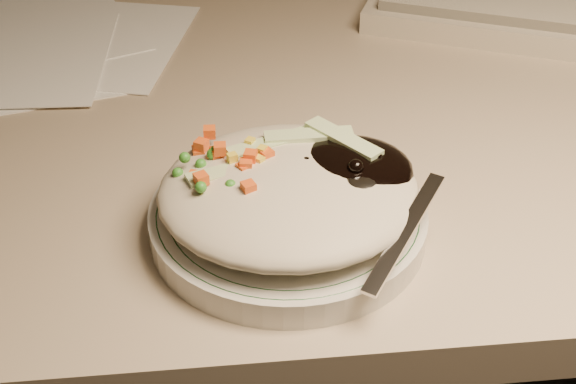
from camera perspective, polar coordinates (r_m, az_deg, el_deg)
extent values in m
cube|color=tan|center=(0.82, 4.47, 6.34)|extent=(1.40, 0.70, 0.04)
cylinder|color=silver|center=(0.61, 0.00, -1.98)|extent=(0.21, 0.21, 0.02)
torus|color=#144723|center=(0.60, 0.00, -1.23)|extent=(0.20, 0.20, 0.00)
torus|color=#144723|center=(0.60, 0.00, -1.23)|extent=(0.18, 0.18, 0.00)
ellipsoid|color=#C1B49C|center=(0.58, 0.05, 0.04)|extent=(0.19, 0.18, 0.04)
ellipsoid|color=black|center=(0.60, 4.20, 1.52)|extent=(0.10, 0.09, 0.03)
ellipsoid|color=orange|center=(0.60, -4.45, 1.06)|extent=(0.08, 0.08, 0.02)
sphere|color=black|center=(0.59, 1.31, 2.00)|extent=(0.01, 0.01, 0.01)
sphere|color=black|center=(0.60, 4.00, 2.49)|extent=(0.01, 0.01, 0.01)
sphere|color=black|center=(0.59, 6.29, 2.53)|extent=(0.01, 0.01, 0.01)
sphere|color=black|center=(0.61, 5.38, 2.74)|extent=(0.01, 0.01, 0.01)
sphere|color=black|center=(0.58, 4.84, 1.77)|extent=(0.01, 0.01, 0.01)
sphere|color=black|center=(0.59, 3.87, 2.09)|extent=(0.01, 0.01, 0.01)
sphere|color=black|center=(0.60, 4.76, 2.71)|extent=(0.01, 0.01, 0.01)
cube|color=#EA561A|center=(0.59, -4.86, 3.07)|extent=(0.01, 0.01, 0.01)
cube|color=#EA561A|center=(0.58, -3.21, 1.10)|extent=(0.01, 0.01, 0.01)
cube|color=#EA561A|center=(0.61, -6.18, 3.34)|extent=(0.01, 0.01, 0.01)
cube|color=#EA561A|center=(0.58, -2.68, 2.55)|extent=(0.01, 0.01, 0.01)
cube|color=#EA561A|center=(0.58, -2.99, 1.93)|extent=(0.01, 0.01, 0.01)
cube|color=#EA561A|center=(0.61, -6.33, 2.92)|extent=(0.01, 0.01, 0.01)
cube|color=#EA561A|center=(0.60, -5.08, 2.79)|extent=(0.01, 0.01, 0.01)
cube|color=#EA561A|center=(0.58, -3.16, 1.65)|extent=(0.01, 0.01, 0.01)
cube|color=#EA561A|center=(0.59, -1.54, 2.65)|extent=(0.01, 0.01, 0.01)
cube|color=#EA561A|center=(0.61, -5.60, 4.26)|extent=(0.01, 0.01, 0.01)
cube|color=#EA561A|center=(0.57, -6.20, 0.93)|extent=(0.01, 0.01, 0.01)
cube|color=#EA561A|center=(0.56, -2.83, 0.31)|extent=(0.01, 0.01, 0.01)
cube|color=#EA561A|center=(0.58, -6.64, 1.02)|extent=(0.01, 0.01, 0.01)
cube|color=#EA561A|center=(0.61, -6.26, 2.70)|extent=(0.01, 0.01, 0.01)
sphere|color=#388C28|center=(0.59, -3.08, 2.06)|extent=(0.01, 0.01, 0.01)
sphere|color=#388C28|center=(0.56, -6.22, 0.34)|extent=(0.01, 0.01, 0.01)
sphere|color=#388C28|center=(0.59, -6.22, 1.98)|extent=(0.01, 0.01, 0.01)
sphere|color=#388C28|center=(0.59, -7.36, 2.44)|extent=(0.01, 0.01, 0.01)
sphere|color=#388C28|center=(0.59, -3.39, 2.28)|extent=(0.01, 0.01, 0.01)
sphere|color=#388C28|center=(0.57, -2.54, 0.24)|extent=(0.01, 0.01, 0.01)
sphere|color=#388C28|center=(0.59, -4.51, 1.47)|extent=(0.01, 0.01, 0.01)
sphere|color=#388C28|center=(0.57, -5.11, 0.29)|extent=(0.01, 0.01, 0.01)
sphere|color=#388C28|center=(0.59, -7.85, 1.34)|extent=(0.01, 0.01, 0.01)
sphere|color=#388C28|center=(0.60, -5.21, 2.91)|extent=(0.01, 0.01, 0.01)
sphere|color=#388C28|center=(0.59, -5.42, 2.72)|extent=(0.01, 0.01, 0.01)
sphere|color=#388C28|center=(0.58, -6.14, 1.01)|extent=(0.01, 0.01, 0.01)
sphere|color=#388C28|center=(0.57, -4.11, 0.49)|extent=(0.01, 0.01, 0.01)
sphere|color=#388C28|center=(0.61, -1.27, 3.18)|extent=(0.01, 0.01, 0.01)
cube|color=yellow|center=(0.59, -3.51, 2.28)|extent=(0.01, 0.01, 0.01)
cube|color=yellow|center=(0.58, -2.05, 2.22)|extent=(0.01, 0.01, 0.01)
cube|color=yellow|center=(0.60, -4.55, 2.36)|extent=(0.01, 0.01, 0.01)
cube|color=yellow|center=(0.59, -3.99, 2.44)|extent=(0.01, 0.01, 0.01)
cube|color=yellow|center=(0.59, -4.49, 1.36)|extent=(0.01, 0.01, 0.01)
cube|color=yellow|center=(0.59, -1.85, 2.94)|extent=(0.01, 0.01, 0.01)
cube|color=yellow|center=(0.60, -2.72, 3.52)|extent=(0.01, 0.01, 0.01)
cube|color=yellow|center=(0.59, -3.57, 1.34)|extent=(0.01, 0.01, 0.01)
cube|color=#B2D18C|center=(0.61, -1.28, 3.50)|extent=(0.07, 0.04, 0.00)
cube|color=#B2D18C|center=(0.61, 1.49, 4.06)|extent=(0.07, 0.02, 0.00)
cube|color=#B2D18C|center=(0.58, -3.98, 1.56)|extent=(0.07, 0.04, 0.00)
cube|color=#B2D18C|center=(0.61, 3.96, 3.84)|extent=(0.05, 0.06, 0.00)
cube|color=#B2D18C|center=(0.57, 0.60, 0.64)|extent=(0.07, 0.04, 0.00)
cube|color=#B2D18C|center=(0.61, -0.01, 3.20)|extent=(0.07, 0.05, 0.00)
ellipsoid|color=silver|center=(0.58, 4.87, 0.94)|extent=(0.06, 0.06, 0.01)
cube|color=silver|center=(0.55, 8.31, -2.84)|extent=(0.08, 0.10, 0.03)
cube|color=white|center=(0.93, -16.97, 10.45)|extent=(0.34, 0.28, 0.00)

